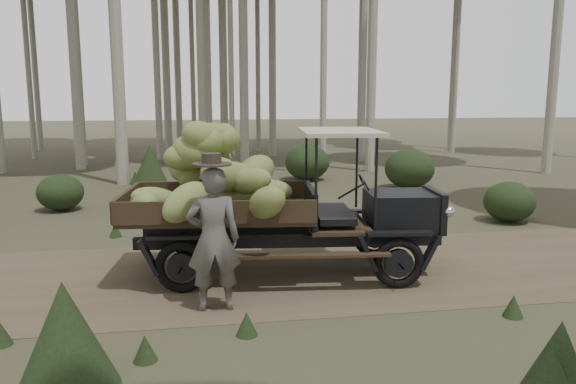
% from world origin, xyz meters
% --- Properties ---
extents(ground, '(120.00, 120.00, 0.00)m').
position_xyz_m(ground, '(0.00, 0.00, 0.00)').
color(ground, '#473D2B').
rests_on(ground, ground).
extents(dirt_track, '(70.00, 4.00, 0.01)m').
position_xyz_m(dirt_track, '(0.00, 0.00, 0.00)').
color(dirt_track, brown).
rests_on(dirt_track, ground).
extents(banana_truck, '(5.26, 2.65, 2.60)m').
position_xyz_m(banana_truck, '(-1.96, -0.02, 1.49)').
color(banana_truck, black).
rests_on(banana_truck, ground).
extents(farmer, '(0.72, 0.53, 2.13)m').
position_xyz_m(farmer, '(-2.54, -1.43, 1.01)').
color(farmer, '#53504C').
rests_on(farmer, ground).
extents(undergrowth, '(23.06, 23.36, 1.33)m').
position_xyz_m(undergrowth, '(-0.69, -0.95, 0.58)').
color(undergrowth, '#233319').
rests_on(undergrowth, ground).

